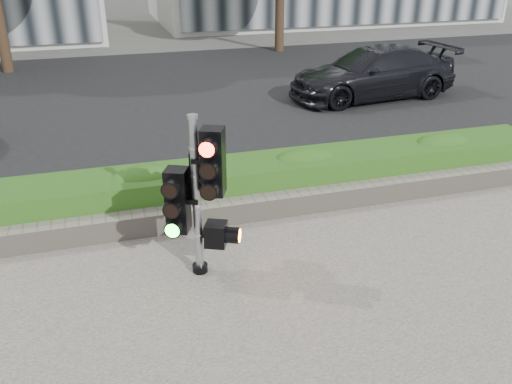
% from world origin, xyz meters
% --- Properties ---
extents(ground, '(120.00, 120.00, 0.00)m').
position_xyz_m(ground, '(0.00, 0.00, 0.00)').
color(ground, '#51514C').
rests_on(ground, ground).
extents(road, '(60.00, 13.00, 0.02)m').
position_xyz_m(road, '(0.00, 10.00, 0.01)').
color(road, black).
rests_on(road, ground).
extents(curb, '(60.00, 0.25, 0.12)m').
position_xyz_m(curb, '(0.00, 3.15, 0.06)').
color(curb, gray).
rests_on(curb, ground).
extents(stone_wall, '(12.00, 0.32, 0.34)m').
position_xyz_m(stone_wall, '(0.00, 1.90, 0.20)').
color(stone_wall, gray).
rests_on(stone_wall, sidewalk).
extents(hedge, '(12.00, 1.00, 0.68)m').
position_xyz_m(hedge, '(0.00, 2.55, 0.37)').
color(hedge, '#4E942D').
rests_on(hedge, sidewalk).
extents(traffic_signal, '(0.80, 0.68, 2.16)m').
position_xyz_m(traffic_signal, '(-0.70, 0.65, 1.22)').
color(traffic_signal, black).
rests_on(traffic_signal, sidewalk).
extents(car_dark, '(4.92, 2.36, 1.38)m').
position_xyz_m(car_dark, '(5.64, 7.99, 0.71)').
color(car_dark, black).
rests_on(car_dark, road).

